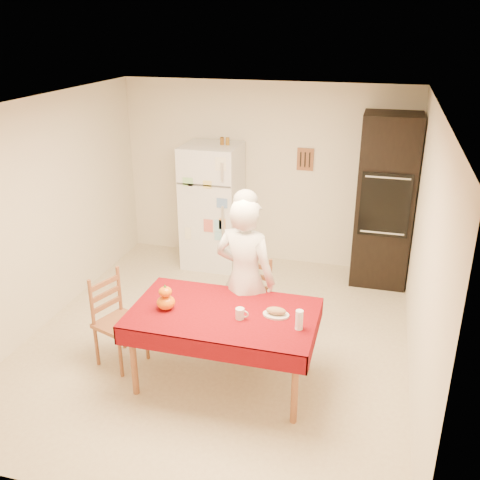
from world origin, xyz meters
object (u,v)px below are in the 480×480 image
at_px(dining_table, 224,318).
at_px(chair_left, 115,316).
at_px(refrigerator, 212,206).
at_px(chair_far, 250,297).
at_px(oven_cabinet, 385,201).
at_px(seated_woman, 245,279).
at_px(pumpkin_lower, 166,302).
at_px(bread_plate, 276,315).
at_px(coffee_mug, 240,314).
at_px(wine_glass, 299,320).

relative_size(dining_table, chair_left, 1.79).
xyz_separation_m(refrigerator, chair_far, (0.99, -1.79, -0.34)).
distance_m(refrigerator, chair_far, 2.07).
xyz_separation_m(refrigerator, chair_left, (-0.21, -2.51, -0.34)).
relative_size(oven_cabinet, chair_left, 2.32).
distance_m(dining_table, seated_woman, 0.53).
height_order(refrigerator, pumpkin_lower, refrigerator).
relative_size(refrigerator, dining_table, 1.00).
distance_m(pumpkin_lower, bread_plate, 1.01).
xyz_separation_m(dining_table, chair_far, (0.05, 0.78, -0.18)).
distance_m(chair_far, coffee_mug, 0.92).
height_order(oven_cabinet, bread_plate, oven_cabinet).
bearing_deg(chair_far, refrigerator, 135.07).
height_order(oven_cabinet, coffee_mug, oven_cabinet).
relative_size(refrigerator, chair_left, 1.79).
height_order(dining_table, coffee_mug, coffee_mug).
bearing_deg(coffee_mug, bread_plate, 23.86).
height_order(oven_cabinet, pumpkin_lower, oven_cabinet).
bearing_deg(chair_left, pumpkin_lower, -83.17).
bearing_deg(chair_left, chair_far, -39.30).
height_order(chair_far, bread_plate, chair_far).
relative_size(oven_cabinet, bread_plate, 9.17).
relative_size(chair_far, seated_woman, 0.55).
relative_size(dining_table, coffee_mug, 17.00).
height_order(chair_far, wine_glass, chair_far).
distance_m(refrigerator, bread_plate, 2.88).
bearing_deg(bread_plate, dining_table, -173.14).
relative_size(pumpkin_lower, wine_glass, 0.98).
xyz_separation_m(oven_cabinet, coffee_mug, (-1.17, -2.69, -0.29)).
relative_size(oven_cabinet, seated_woman, 1.28).
height_order(chair_far, seated_woman, seated_woman).
xyz_separation_m(dining_table, seated_woman, (0.07, 0.50, 0.17)).
xyz_separation_m(oven_cabinet, pumpkin_lower, (-1.87, -2.70, -0.27)).
bearing_deg(dining_table, coffee_mug, -23.25).
bearing_deg(chair_left, coffee_mug, -76.13).
relative_size(refrigerator, chair_far, 1.79).
bearing_deg(seated_woman, dining_table, 92.18).
bearing_deg(refrigerator, chair_left, -94.79).
bearing_deg(pumpkin_lower, seated_woman, 44.05).
relative_size(coffee_mug, pumpkin_lower, 0.58).
height_order(chair_left, pumpkin_lower, chair_left).
distance_m(oven_cabinet, dining_table, 2.97).
distance_m(dining_table, coffee_mug, 0.23).
height_order(dining_table, bread_plate, bread_plate).
xyz_separation_m(dining_table, pumpkin_lower, (-0.53, -0.08, 0.13)).
relative_size(refrigerator, oven_cabinet, 0.77).
bearing_deg(chair_left, refrigerator, 14.78).
distance_m(dining_table, pumpkin_lower, 0.55).
height_order(oven_cabinet, seated_woman, oven_cabinet).
bearing_deg(pumpkin_lower, coffee_mug, 0.68).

